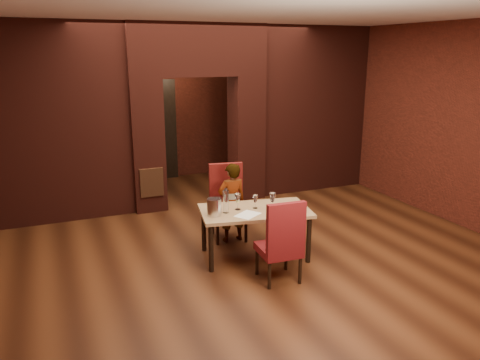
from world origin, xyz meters
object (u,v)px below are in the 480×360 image
object	(u,v)px
chair_far	(229,203)
chair_near	(279,239)
water_bottle	(226,201)
wine_glass_a	(238,202)
wine_glass_b	(255,202)
wine_bucket	(214,207)
potted_plant	(280,219)
person_seated	(232,203)
dining_table	(255,233)
wine_glass_c	(272,201)

from	to	relation	value
chair_far	chair_near	distance (m)	1.46
chair_near	water_bottle	size ratio (longest dim) A/B	3.19
chair_far	wine_glass_a	xyz separation A→B (m)	(-0.13, -0.66, 0.23)
wine_glass_b	wine_bucket	bearing A→B (deg)	-174.72
potted_plant	chair_far	bearing A→B (deg)	177.19
person_seated	wine_bucket	distance (m)	0.85
dining_table	chair_far	bearing A→B (deg)	107.43
chair_near	person_seated	bearing A→B (deg)	-83.63
chair_far	water_bottle	world-z (taller)	chair_far
dining_table	wine_glass_a	size ratio (longest dim) A/B	6.60
wine_glass_a	water_bottle	bearing A→B (deg)	-164.31
person_seated	wine_glass_b	bearing A→B (deg)	97.41
dining_table	potted_plant	size ratio (longest dim) A/B	3.70
chair_far	person_seated	xyz separation A→B (m)	(0.01, -0.10, 0.04)
dining_table	wine_glass_a	bearing A→B (deg)	170.51
person_seated	wine_glass_a	distance (m)	0.61
person_seated	wine_glass_b	distance (m)	0.63
dining_table	potted_plant	xyz separation A→B (m)	(0.76, 0.70, -0.14)
person_seated	wine_glass_a	world-z (taller)	person_seated
chair_far	wine_glass_b	size ratio (longest dim) A/B	6.05
wine_glass_b	wine_bucket	size ratio (longest dim) A/B	0.81
dining_table	water_bottle	bearing A→B (deg)	-172.91
wine_bucket	potted_plant	bearing A→B (deg)	28.00
chair_far	wine_glass_c	xyz separation A→B (m)	(0.29, -0.84, 0.24)
chair_near	potted_plant	world-z (taller)	chair_near
chair_far	water_bottle	xyz separation A→B (m)	(-0.32, -0.71, 0.29)
chair_near	person_seated	size ratio (longest dim) A/B	0.89
wine_glass_c	potted_plant	xyz separation A→B (m)	(0.55, 0.80, -0.60)
person_seated	wine_glass_c	distance (m)	0.82
chair_far	wine_glass_a	size ratio (longest dim) A/B	5.06
water_bottle	wine_glass_c	bearing A→B (deg)	-11.77
dining_table	wine_bucket	xyz separation A→B (m)	(-0.58, -0.02, 0.45)
person_seated	potted_plant	size ratio (longest dim) A/B	3.01
wine_glass_c	potted_plant	world-z (taller)	wine_glass_c
dining_table	wine_glass_b	bearing A→B (deg)	72.41
wine_glass_b	water_bottle	distance (m)	0.44
chair_far	wine_glass_a	bearing A→B (deg)	-91.47
chair_near	water_bottle	bearing A→B (deg)	-58.38
person_seated	water_bottle	size ratio (longest dim) A/B	3.60
wine_glass_c	water_bottle	xyz separation A→B (m)	(-0.61, 0.13, 0.05)
wine_glass_a	chair_far	bearing A→B (deg)	78.76
dining_table	water_bottle	world-z (taller)	water_bottle
chair_far	wine_bucket	distance (m)	0.94
wine_glass_c	person_seated	bearing A→B (deg)	110.91
wine_bucket	water_bottle	size ratio (longest dim) A/B	0.69
chair_far	potted_plant	xyz separation A→B (m)	(0.85, -0.04, -0.36)
dining_table	wine_glass_b	xyz separation A→B (m)	(0.02, 0.04, 0.43)
chair_near	wine_glass_c	bearing A→B (deg)	-105.88
chair_near	wine_glass_a	xyz separation A→B (m)	(-0.20, 0.80, 0.26)
wine_glass_a	potted_plant	size ratio (longest dim) A/B	0.56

